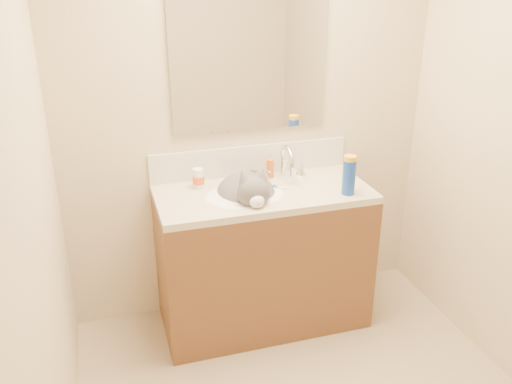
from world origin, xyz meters
TOP-DOWN VIEW (x-y plane):
  - room_shell at (0.00, 0.00)m, footprint 2.24×2.54m
  - vanity_cabinet at (0.00, 0.97)m, footprint 1.20×0.55m
  - counter_slab at (0.00, 0.97)m, footprint 1.20×0.55m
  - basin at (-0.12, 0.94)m, footprint 0.45×0.36m
  - faucet at (0.18, 1.11)m, footprint 0.28×0.20m
  - cat at (-0.09, 0.97)m, footprint 0.38×0.48m
  - backsplash at (0.00, 1.24)m, footprint 1.20×0.02m
  - mirror at (0.00, 1.24)m, footprint 0.90×0.02m
  - pill_bottle at (-0.34, 1.13)m, footprint 0.07×0.07m
  - pill_label at (-0.34, 1.13)m, footprint 0.07×0.07m
  - silver_jar at (0.01, 1.17)m, footprint 0.06×0.06m
  - amber_bottle at (0.10, 1.16)m, footprint 0.05×0.05m
  - toothbrush at (0.08, 1.01)m, footprint 0.10×0.12m
  - toothbrush_head at (0.08, 1.01)m, footprint 0.03×0.03m
  - spray_can at (0.43, 0.80)m, footprint 0.09×0.09m
  - spray_cap at (0.43, 0.80)m, footprint 0.09×0.09m

SIDE VIEW (x-z plane):
  - vanity_cabinet at x=0.00m, z-range 0.00..0.82m
  - basin at x=-0.12m, z-range 0.72..0.86m
  - counter_slab at x=0.00m, z-range 0.82..0.86m
  - cat at x=-0.09m, z-range 0.67..1.02m
  - toothbrush at x=0.08m, z-range 0.86..0.87m
  - toothbrush_head at x=0.08m, z-range 0.86..0.87m
  - silver_jar at x=0.01m, z-range 0.86..0.92m
  - pill_label at x=-0.34m, z-range 0.89..0.93m
  - amber_bottle at x=0.10m, z-range 0.86..0.97m
  - pill_bottle at x=-0.34m, z-range 0.86..0.97m
  - faucet at x=0.18m, z-range 0.84..1.05m
  - backsplash at x=0.00m, z-range 0.86..1.04m
  - spray_can at x=0.43m, z-range 0.86..1.06m
  - spray_cap at x=0.43m, z-range 1.04..1.08m
  - room_shell at x=0.00m, z-range 0.23..2.75m
  - mirror at x=0.00m, z-range 1.14..1.94m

